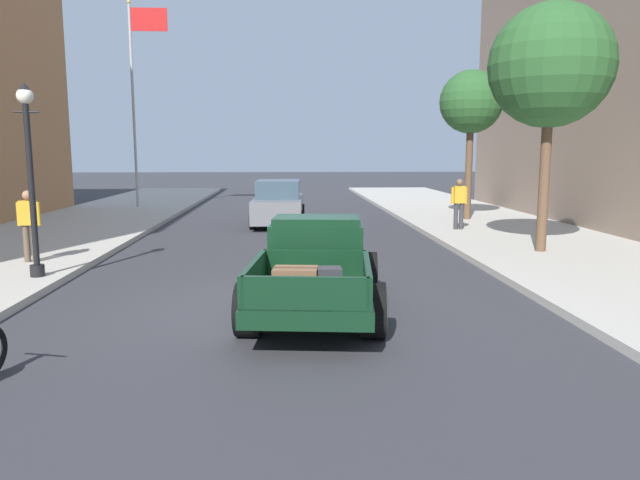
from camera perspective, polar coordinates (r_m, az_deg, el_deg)
The scene contains 9 objects.
ground_plane at distance 10.35m, azimuth -3.41°, elevation -6.44°, with size 140.00×140.00×0.00m, color #333338.
hotrod_truck_dark_green at distance 10.07m, azimuth -0.34°, elevation -2.45°, with size 2.52×5.06×1.58m.
car_background_grey at distance 21.74m, azimuth -4.02°, elevation 3.46°, with size 2.00×4.37×1.65m.
pedestrian_sidewalk_left at distance 15.07m, azimuth -26.26°, elevation 1.60°, with size 0.53×0.22×1.65m.
pedestrian_sidewalk_right at distance 19.84m, azimuth 13.27°, elevation 3.70°, with size 0.53×0.22×1.65m.
street_lamp_near at distance 13.15m, azimuth -26.19°, elevation 6.41°, with size 0.50×0.32×3.85m.
flagpole at distance 28.75m, azimuth -17.20°, elevation 14.32°, with size 1.74×0.16×9.16m.
street_tree_nearest at distance 16.12m, azimuth 21.36°, elevation 15.32°, with size 3.03×3.03×6.13m.
street_tree_second at distance 23.03m, azimuth 14.38°, elevation 12.67°, with size 2.32×2.32×5.51m.
Camera 1 is at (0.04, -10.00, 2.66)m, focal length 33.17 mm.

